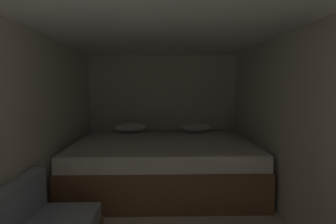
{
  "coord_description": "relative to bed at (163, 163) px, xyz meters",
  "views": [
    {
      "loc": [
        -0.02,
        -0.6,
        1.42
      ],
      "look_at": [
        0.05,
        2.4,
        1.14
      ],
      "focal_mm": 28.42,
      "sensor_mm": 36.0,
      "label": 1
    }
  ],
  "objects": [
    {
      "name": "wall_back",
      "position": [
        0.0,
        0.98,
        0.65
      ],
      "size": [
        2.68,
        0.05,
        1.98
      ],
      "primitive_type": "cube",
      "color": "beige",
      "rests_on": "ground"
    },
    {
      "name": "wall_left",
      "position": [
        -1.31,
        -1.49,
        0.65
      ],
      "size": [
        0.05,
        4.89,
        1.98
      ],
      "primitive_type": "cube",
      "color": "beige",
      "rests_on": "ground"
    },
    {
      "name": "wall_right",
      "position": [
        1.31,
        -1.49,
        0.65
      ],
      "size": [
        0.05,
        4.89,
        1.98
      ],
      "primitive_type": "cube",
      "color": "beige",
      "rests_on": "ground"
    },
    {
      "name": "ceiling_slab",
      "position": [
        0.0,
        -1.49,
        1.67
      ],
      "size": [
        2.68,
        4.89,
        0.05
      ],
      "primitive_type": "cube",
      "color": "white",
      "rests_on": "wall_left"
    },
    {
      "name": "bed",
      "position": [
        0.0,
        0.0,
        0.0
      ],
      "size": [
        2.46,
        1.84,
        0.83
      ],
      "color": "brown",
      "rests_on": "ground"
    }
  ]
}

